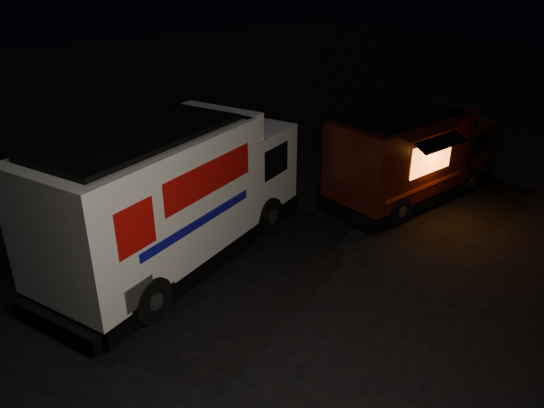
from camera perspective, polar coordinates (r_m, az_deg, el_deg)
The scene contains 3 objects.
ground at distance 12.20m, azimuth 2.15°, elevation -10.01°, with size 80.00×80.00×0.00m, color black.
white_truck at distance 13.15m, azimuth -10.19°, elevation 1.27°, with size 7.88×2.69×3.57m, color white, non-canonical shape.
red_truck at distance 17.09m, azimuth 14.98°, elevation 5.19°, with size 6.12×2.25×2.85m, color #38110A, non-canonical shape.
Camera 1 is at (-6.72, -7.35, 7.05)m, focal length 35.00 mm.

